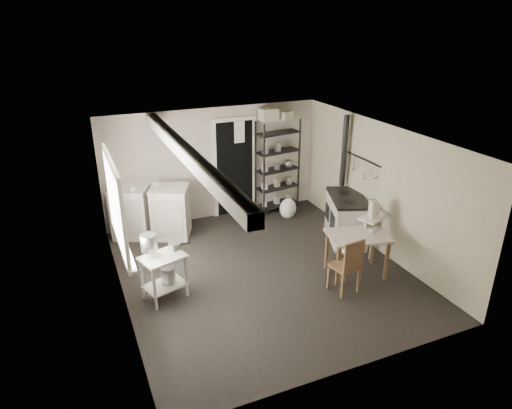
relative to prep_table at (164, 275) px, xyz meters
name	(u,v)px	position (x,y,z in m)	size (l,w,h in m)	color
floor	(263,271)	(1.67, 0.12, -0.40)	(5.00, 5.00, 0.00)	black
ceiling	(264,137)	(1.67, 0.12, 1.90)	(5.00, 5.00, 0.00)	white
wall_back	(214,164)	(1.67, 2.62, 0.75)	(4.50, 0.02, 2.30)	#B6AA9B
wall_front	(355,290)	(1.67, -2.38, 0.75)	(4.50, 0.02, 2.30)	#B6AA9B
wall_left	(117,233)	(-0.58, 0.12, 0.75)	(0.02, 5.00, 2.30)	#B6AA9B
wall_right	(380,188)	(3.92, 0.12, 0.75)	(0.02, 5.00, 2.30)	#B6AA9B
window	(114,205)	(-0.55, 0.32, 1.10)	(0.12, 1.76, 1.28)	silver
doorway	(235,169)	(2.12, 2.59, 0.60)	(0.96, 0.10, 2.08)	silver
ceiling_beam	(185,153)	(0.47, 0.12, 1.80)	(0.18, 5.00, 0.18)	silver
wallpaper_panel	(380,189)	(3.91, 0.12, 0.75)	(0.01, 5.00, 2.30)	#BCB699
utensil_rail	(359,158)	(3.86, 0.72, 1.15)	(0.06, 1.20, 0.44)	silver
prep_table	(164,275)	(0.00, 0.00, 0.00)	(0.63, 0.45, 0.72)	silver
stockpot	(149,243)	(-0.16, 0.08, 0.54)	(0.24, 0.24, 0.25)	silver
saucepan	(175,246)	(0.19, 0.00, 0.45)	(0.19, 0.19, 0.10)	silver
bucket	(168,275)	(0.06, 0.01, -0.02)	(0.21, 0.21, 0.23)	silver
base_cabinets	(151,213)	(0.25, 2.21, 0.06)	(1.51, 0.65, 0.99)	beige
mixing_bowl	(157,189)	(0.39, 2.18, 0.55)	(0.26, 0.26, 0.06)	silver
counter_cup	(133,193)	(-0.06, 2.06, 0.57)	(0.13, 0.13, 0.11)	silver
shelf_rack	(277,168)	(3.02, 2.41, 0.55)	(0.94, 0.37, 1.99)	black
shelf_jar	(266,150)	(2.76, 2.43, 0.97)	(0.09, 0.09, 0.20)	silver
storage_box_a	(268,119)	(2.81, 2.45, 1.61)	(0.35, 0.31, 0.24)	beige
storage_box_b	(285,119)	(3.18, 2.42, 1.59)	(0.27, 0.25, 0.17)	beige
stove	(346,218)	(3.59, 0.58, 0.04)	(0.61, 1.11, 0.87)	beige
stovepipe	(344,151)	(3.77, 1.09, 1.19)	(0.11, 0.11, 1.39)	black
side_ledge	(372,237)	(3.55, -0.25, 0.03)	(0.54, 0.29, 0.84)	silver
oats_box	(374,208)	(3.50, -0.29, 0.61)	(0.12, 0.20, 0.30)	beige
work_table	(356,253)	(3.04, -0.55, -0.02)	(0.95, 0.66, 0.72)	beige
table_cup	(373,229)	(3.26, -0.61, 0.41)	(0.10, 0.10, 0.09)	silver
chair	(345,263)	(2.59, -0.88, 0.08)	(0.38, 0.40, 0.92)	brown
flour_sack	(288,207)	(3.03, 1.90, -0.16)	(0.36, 0.31, 0.43)	white
floor_crock	(345,249)	(3.29, 0.12, -0.33)	(0.11, 0.11, 0.14)	silver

